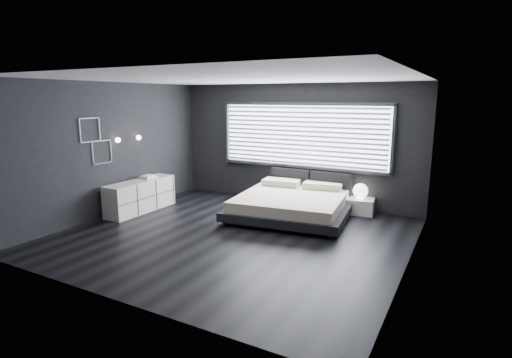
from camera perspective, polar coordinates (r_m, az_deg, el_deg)
The scene contains 12 objects.
room at distance 7.07m, azimuth -3.30°, elevation 2.76°, with size 6.04×6.00×2.80m.
window at distance 9.34m, azimuth 6.53°, elevation 6.16°, with size 4.14×0.09×1.52m.
headboard at distance 9.35m, azimuth 7.75°, elevation -0.32°, with size 1.96×0.16×0.52m.
sconce_near at distance 8.93m, azimuth -19.14°, elevation 5.28°, with size 0.18×0.11×0.11m.
sconce_far at distance 9.34m, azimuth -16.43°, elevation 5.70°, with size 0.18×0.11×0.11m.
wall_art_upper at distance 8.59m, azimuth -22.63°, elevation 6.48°, with size 0.01×0.48×0.48m.
wall_art_lower at distance 8.79m, azimuth -21.13°, elevation 3.60°, with size 0.01×0.48×0.48m.
bed at distance 8.48m, azimuth 5.14°, elevation -3.48°, with size 2.63×2.54×0.61m.
nightstand at distance 8.97m, azimuth 14.66°, elevation -3.75°, with size 0.58×0.48×0.34m, color white.
orb_lamp at distance 8.94m, azimuth 14.69°, elevation -1.63°, with size 0.32×0.32×0.32m, color white.
dresser at distance 9.19m, azimuth -16.13°, elevation -2.32°, with size 0.49×1.73×0.69m.
book_stack at distance 9.33m, azimuth -15.13°, elevation 0.31°, with size 0.26×0.35×0.07m.
Camera 1 is at (3.69, -5.93, 2.48)m, focal length 28.00 mm.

